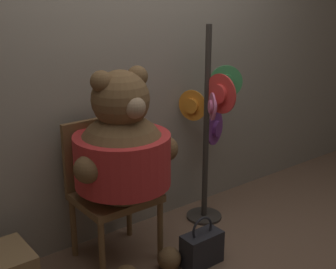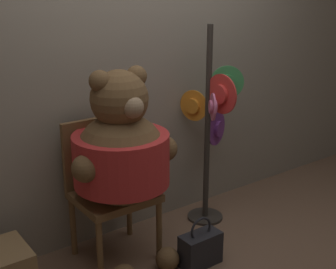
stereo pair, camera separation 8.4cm
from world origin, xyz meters
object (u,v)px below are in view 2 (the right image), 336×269
object	(u,v)px
hat_display_rack	(212,125)
handbag_on_ground	(200,248)
chair	(108,183)
teddy_bear	(122,153)

from	to	relation	value
hat_display_rack	handbag_on_ground	distance (m)	0.93
chair	handbag_on_ground	xyz separation A→B (m)	(0.40, -0.50, -0.40)
handbag_on_ground	teddy_bear	bearing A→B (deg)	137.68
chair	teddy_bear	size ratio (longest dim) A/B	0.72
teddy_bear	chair	bearing A→B (deg)	98.49
chair	teddy_bear	distance (m)	0.30
teddy_bear	handbag_on_ground	world-z (taller)	teddy_bear
chair	handbag_on_ground	world-z (taller)	chair
teddy_bear	hat_display_rack	bearing A→B (deg)	7.78
teddy_bear	hat_display_rack	world-z (taller)	hat_display_rack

